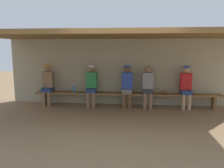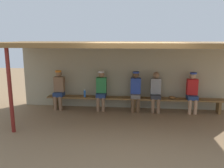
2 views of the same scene
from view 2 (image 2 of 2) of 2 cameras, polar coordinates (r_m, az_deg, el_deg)
The scene contains 12 objects.
ground_plane at distance 6.44m, azimuth 5.58°, elevation -10.89°, with size 24.00×24.00×0.00m, color #8C6D4C.
back_wall at distance 8.07m, azimuth 5.74°, elevation 1.80°, with size 8.00×0.20×2.20m, color tan.
dugout_roof at distance 6.66m, azimuth 5.96°, elevation 9.82°, with size 8.00×2.80×0.12m, color brown.
support_post at distance 6.40m, azimuth -24.03°, elevation -1.66°, with size 0.10×0.10×2.20m, color maroon.
bench at distance 7.78m, azimuth 5.64°, elevation -3.93°, with size 6.00×0.36×0.46m.
player_middle at distance 7.78m, azimuth -2.70°, elevation -1.17°, with size 0.34×0.42×1.34m.
player_in_white at distance 7.70m, azimuth 5.90°, elevation -1.35°, with size 0.34×0.42×1.34m.
player_leftmost at distance 7.74m, azimuth 10.82°, elevation -1.56°, with size 0.34×0.42×1.34m.
player_shirtless_tan at distance 8.12m, azimuth -13.09°, elevation -0.92°, with size 0.34×0.42×1.34m.
player_rightmost at distance 7.94m, azimuth 19.37°, elevation -1.56°, with size 0.34×0.42×1.34m.
water_bottle_blue at distance 7.88m, azimuth -6.81°, elevation -2.33°, with size 0.07×0.07×0.25m.
baseball_glove_worn at distance 7.83m, azimuth 14.77°, elevation -3.27°, with size 0.24×0.17×0.09m, color brown.
Camera 2 is at (-0.04, -5.96, 2.43)m, focal length 36.71 mm.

